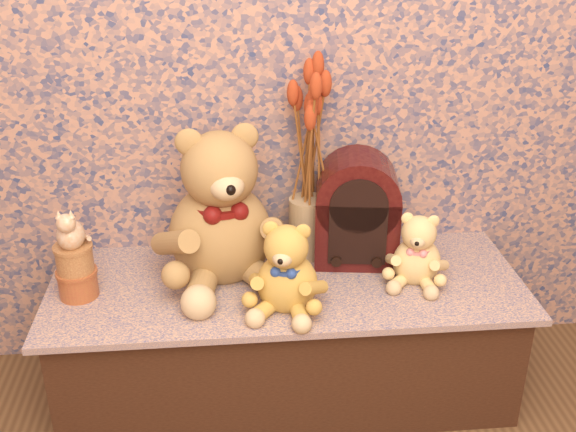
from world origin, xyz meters
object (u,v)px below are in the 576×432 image
teddy_large (219,197)px  cathedral_radio (357,208)px  cat_figurine (69,226)px  ceramic_vase (307,227)px  biscuit_tin_lower (78,283)px  teddy_small (418,244)px  teddy_medium (287,262)px

teddy_large → cathedral_radio: teddy_large is taller
cat_figurine → ceramic_vase: bearing=14.8°
teddy_large → biscuit_tin_lower: size_ratio=4.58×
teddy_small → teddy_medium: bearing=-145.1°
teddy_large → cathedral_radio: size_ratio=1.44×
teddy_large → teddy_small: teddy_large is taller
teddy_medium → ceramic_vase: size_ratio=1.45×
cathedral_radio → teddy_large: bearing=-165.5°
teddy_medium → teddy_small: size_ratio=1.19×
teddy_large → biscuit_tin_lower: teddy_large is taller
cathedral_radio → biscuit_tin_lower: bearing=-162.3°
biscuit_tin_lower → cathedral_radio: bearing=9.8°
teddy_large → cathedral_radio: bearing=-6.3°
cathedral_radio → cat_figurine: bearing=-162.3°
cat_figurine → teddy_small: bearing=-0.3°
teddy_medium → biscuit_tin_lower: 0.61m
teddy_small → biscuit_tin_lower: (-0.99, 0.00, -0.08)m
teddy_small → ceramic_vase: (-0.31, 0.18, -0.02)m
teddy_large → teddy_medium: size_ratio=1.80×
teddy_large → teddy_medium: (0.18, -0.20, -0.11)m
ceramic_vase → cat_figurine: (-0.68, -0.18, 0.13)m
teddy_small → ceramic_vase: size_ratio=1.21×
teddy_small → cat_figurine: bearing=-160.1°
teddy_large → biscuit_tin_lower: 0.47m
ceramic_vase → biscuit_tin_lower: 0.71m
cathedral_radio → ceramic_vase: 0.17m
cathedral_radio → cat_figurine: cathedral_radio is taller
teddy_medium → cat_figurine: 0.61m
teddy_medium → teddy_small: bearing=32.1°
teddy_large → ceramic_vase: teddy_large is taller
teddy_small → biscuit_tin_lower: teddy_small is taller
teddy_small → cathedral_radio: 0.22m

